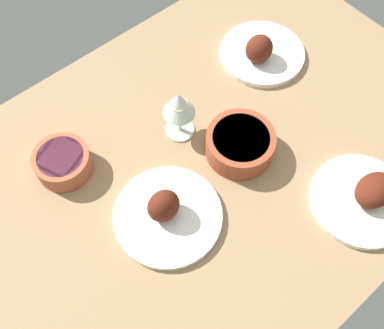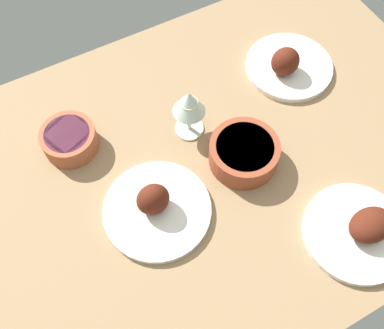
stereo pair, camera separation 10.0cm
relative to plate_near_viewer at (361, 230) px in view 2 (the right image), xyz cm
name	(u,v)px [view 2 (the right image)]	position (x,y,z in cm)	size (l,w,h in cm)	color
dining_table	(192,173)	(-23.72, 30.73, -4.03)	(140.00, 90.00, 4.00)	#937551
plate_near_viewer	(361,230)	(0.00, 0.00, 0.00)	(22.62, 22.62, 7.37)	white
plate_far_side	(156,207)	(-35.58, 25.14, -0.01)	(23.68, 23.68, 9.14)	white
plate_center_main	(288,65)	(12.11, 44.73, 0.08)	(22.67, 22.67, 8.81)	white
bowl_sauce	(244,153)	(-12.26, 27.15, 1.36)	(15.90, 15.90, 6.26)	brown
bowl_onions	(69,139)	(-45.89, 49.70, 1.00)	(12.80, 12.80, 5.56)	#A35133
wine_glass	(189,104)	(-19.10, 40.71, 7.90)	(7.60, 7.60, 14.00)	silver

